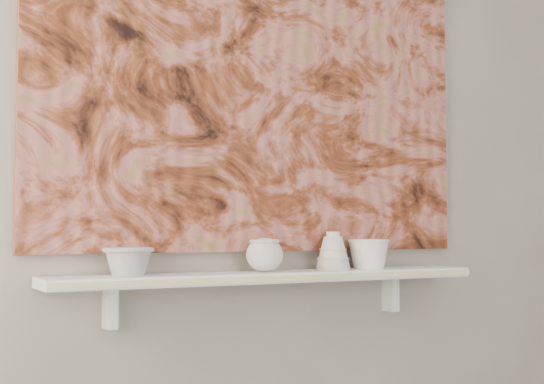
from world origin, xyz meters
TOP-DOWN VIEW (x-y plane):
  - wall_back at (0.00, 1.60)m, footprint 3.60×0.00m
  - shelf at (0.00, 1.51)m, footprint 1.40×0.18m
  - shelf_stripe at (0.00, 1.41)m, footprint 1.40×0.01m
  - bracket_left at (-0.49, 1.57)m, footprint 0.03×0.06m
  - bracket_right at (0.49, 1.57)m, footprint 0.03×0.06m
  - painting at (0.00, 1.59)m, footprint 1.50×0.02m
  - house_motif at (0.45, 1.57)m, footprint 0.09×0.00m
  - bowl_grey at (-0.46, 1.51)m, footprint 0.18×0.18m
  - cup_cream at (-0.03, 1.51)m, footprint 0.13×0.13m
  - bell_vessel at (0.21, 1.51)m, footprint 0.12×0.12m
  - bowl_white at (0.35, 1.51)m, footprint 0.16×0.16m

SIDE VIEW (x-z plane):
  - bracket_left at x=-0.49m, z-range 0.78..0.90m
  - bracket_right at x=0.49m, z-range 0.78..0.90m
  - shelf at x=0.00m, z-range 0.90..0.93m
  - shelf_stripe at x=0.00m, z-range 0.91..0.92m
  - bowl_grey at x=-0.46m, z-range 0.93..1.01m
  - bowl_white at x=0.35m, z-range 0.93..1.03m
  - cup_cream at x=-0.03m, z-range 0.93..1.03m
  - bell_vessel at x=0.21m, z-range 0.93..1.05m
  - house_motif at x=0.45m, z-range 1.19..1.27m
  - wall_back at x=0.00m, z-range -0.45..3.15m
  - painting at x=0.00m, z-range 0.99..2.09m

